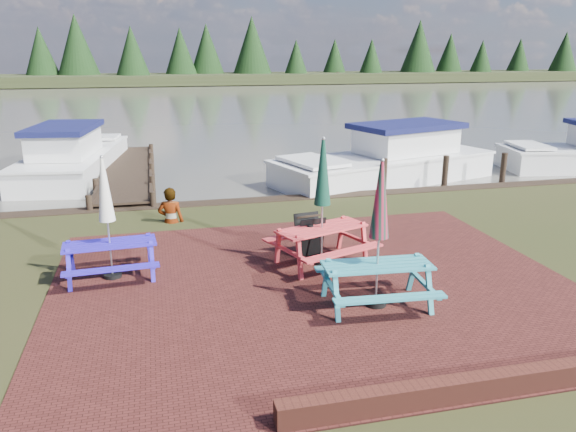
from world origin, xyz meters
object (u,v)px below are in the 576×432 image
at_px(picnic_table_red, 322,222).
at_px(boat_jetty, 73,160).
at_px(picnic_table_blue, 109,237).
at_px(person, 169,188).
at_px(picnic_table_teal, 378,257).
at_px(boat_near, 388,163).
at_px(jetty, 127,171).
at_px(chalkboard, 309,236).

xyz_separation_m(picnic_table_red, boat_jetty, (-5.70, 10.26, -0.45)).
height_order(picnic_table_blue, person, picnic_table_blue).
relative_size(boat_jetty, person, 4.28).
distance_m(picnic_table_blue, person, 3.45).
relative_size(picnic_table_red, picnic_table_blue, 1.09).
bearing_deg(picnic_table_blue, picnic_table_red, -6.78).
distance_m(picnic_table_teal, boat_near, 10.04).
height_order(picnic_table_red, picnic_table_blue, picnic_table_red).
distance_m(picnic_table_teal, jetty, 12.04).
height_order(boat_jetty, boat_near, boat_near).
bearing_deg(picnic_table_red, boat_jetty, 99.51).
relative_size(boat_near, person, 4.74).
xyz_separation_m(picnic_table_teal, picnic_table_blue, (-4.18, 2.19, -0.06)).
xyz_separation_m(picnic_table_red, chalkboard, (-0.13, 0.41, -0.41)).
relative_size(jetty, boat_near, 1.14).
bearing_deg(picnic_table_teal, picnic_table_blue, 156.56).
bearing_deg(person, boat_near, -138.77).
relative_size(picnic_table_red, boat_near, 0.30).
distance_m(picnic_table_red, boat_jetty, 11.75).
height_order(picnic_table_blue, boat_near, picnic_table_blue).
bearing_deg(chalkboard, boat_jetty, 110.78).
relative_size(picnic_table_blue, boat_near, 0.28).
bearing_deg(person, chalkboard, 144.35).
bearing_deg(boat_jetty, chalkboard, -52.21).
bearing_deg(jetty, person, -78.37).
xyz_separation_m(jetty, person, (1.20, -5.82, 0.73)).
relative_size(picnic_table_blue, chalkboard, 2.59).
bearing_deg(boat_near, chalkboard, 128.73).
relative_size(picnic_table_teal, jetty, 0.26).
bearing_deg(picnic_table_teal, chalkboard, 104.51).
relative_size(picnic_table_blue, jetty, 0.24).
bearing_deg(picnic_table_red, boat_near, 38.58).
bearing_deg(boat_near, picnic_table_red, 131.03).
distance_m(boat_jetty, person, 7.45).
bearing_deg(chalkboard, jetty, 104.41).
distance_m(picnic_table_blue, boat_near, 10.84).
xyz_separation_m(jetty, boat_jetty, (-1.79, 0.99, 0.29)).
height_order(chalkboard, boat_near, boat_near).
bearing_deg(picnic_table_blue, person, 66.49).
relative_size(jetty, boat_jetty, 1.26).
bearing_deg(person, boat_jetty, -52.47).
height_order(picnic_table_blue, boat_jetty, picnic_table_blue).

